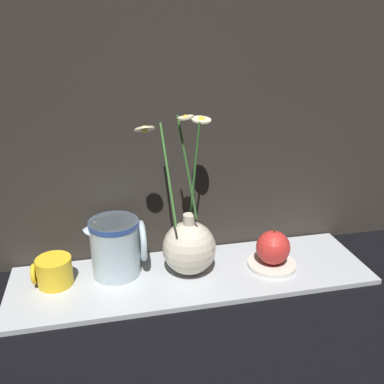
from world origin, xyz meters
name	(u,v)px	position (x,y,z in m)	size (l,w,h in m)	color
ground_plane	(193,278)	(0.00, 0.00, 0.00)	(6.00, 6.00, 0.00)	black
shelf	(193,276)	(0.00, 0.00, 0.01)	(0.85, 0.24, 0.01)	#B2B7BC
backdrop_wall	(179,31)	(0.00, 0.14, 0.55)	(1.35, 0.02, 1.10)	#2D2823
vase_with_flowers	(189,246)	(-0.01, 0.01, 0.08)	(0.18, 0.13, 0.39)	beige
yellow_mug	(54,272)	(-0.32, 0.03, 0.04)	(0.09, 0.08, 0.07)	yellow
ceramic_pitcher	(117,245)	(-0.17, 0.04, 0.09)	(0.14, 0.11, 0.15)	silver
saucer_plate	(272,264)	(0.20, -0.01, 0.02)	(0.12, 0.12, 0.01)	silver
orange_fruit	(273,247)	(0.20, -0.01, 0.06)	(0.08, 0.08, 0.09)	red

